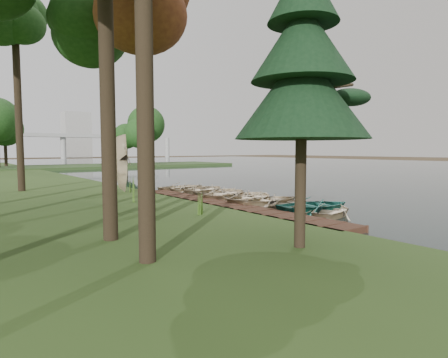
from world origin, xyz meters
TOP-DOWN VIEW (x-y plane):
  - ground at (0.00, 0.00)m, footprint 300.00×300.00m
  - water at (30.00, 20.00)m, footprint 130.00×200.00m
  - boardwalk at (-1.60, 0.00)m, footprint 1.60×16.00m
  - peninsula at (8.00, 50.00)m, footprint 50.00×14.00m
  - far_trees at (4.67, 50.00)m, footprint 45.60×5.60m
  - bridge at (12.31, 120.00)m, footprint 95.90×4.00m
  - building_a at (30.00, 140.00)m, footprint 10.00×8.00m
  - rowboat_0 at (1.09, -4.99)m, footprint 3.69×3.15m
  - rowboat_1 at (1.17, -3.93)m, footprint 4.41×3.55m
  - rowboat_2 at (1.07, -2.49)m, footprint 3.84×3.27m
  - rowboat_3 at (0.81, -1.04)m, footprint 4.15×3.19m
  - rowboat_4 at (0.82, 0.34)m, footprint 4.76×4.14m
  - rowboat_5 at (1.04, 1.47)m, footprint 4.02×3.08m
  - rowboat_6 at (0.84, 2.69)m, footprint 4.77×4.19m
  - rowboat_7 at (1.22, 4.18)m, footprint 4.06×3.27m
  - rowboat_8 at (1.22, 5.64)m, footprint 4.61×4.06m
  - rowboat_9 at (1.03, 6.95)m, footprint 3.58×2.65m
  - rowboat_10 at (0.73, 8.03)m, footprint 3.62×2.61m
  - stored_rowboat at (-3.80, 7.97)m, footprint 4.27×3.40m
  - tree_2 at (-5.98, -0.38)m, footprint 3.67×3.67m
  - tree_4 at (-6.69, 3.08)m, footprint 3.82×3.82m
  - tree_6 at (-9.06, 13.07)m, footprint 4.09×4.09m
  - pine_tree at (-5.14, -8.50)m, footprint 3.80×3.80m
  - reeds_0 at (-4.33, -2.28)m, footprint 0.60×0.60m
  - reeds_1 at (-4.97, 3.19)m, footprint 0.60×0.60m
  - reeds_2 at (-3.84, 4.77)m, footprint 0.60×0.60m
  - reeds_3 at (-3.31, 7.66)m, footprint 0.60×0.60m

SIDE VIEW (x-z plane):
  - ground at x=0.00m, z-range 0.00..0.00m
  - water at x=30.00m, z-range 0.00..0.05m
  - boardwalk at x=-1.60m, z-range 0.00..0.30m
  - peninsula at x=8.00m, z-range 0.00..0.45m
  - rowboat_0 at x=1.09m, z-range 0.05..0.70m
  - rowboat_2 at x=1.07m, z-range 0.05..0.72m
  - rowboat_9 at x=1.03m, z-range 0.05..0.77m
  - rowboat_10 at x=0.73m, z-range 0.05..0.79m
  - rowboat_7 at x=1.22m, z-range 0.05..0.79m
  - rowboat_5 at x=1.04m, z-range 0.05..0.83m
  - rowboat_8 at x=1.22m, z-range 0.05..0.84m
  - rowboat_3 at x=0.81m, z-range 0.05..0.85m
  - rowboat_1 at x=1.17m, z-range 0.05..0.86m
  - rowboat_6 at x=0.84m, z-range 0.05..0.87m
  - rowboat_4 at x=0.82m, z-range 0.05..0.87m
  - stored_rowboat at x=-3.80m, z-range 0.30..1.09m
  - reeds_0 at x=-4.33m, z-range 0.30..1.23m
  - reeds_1 at x=-4.97m, z-range 0.30..1.33m
  - reeds_2 at x=-3.84m, z-range 0.30..1.37m
  - reeds_3 at x=-3.31m, z-range 0.30..1.39m
  - pine_tree at x=-5.14m, z-range 1.35..9.58m
  - far_trees at x=4.67m, z-range 2.03..10.83m
  - bridge at x=12.31m, z-range 2.78..11.38m
  - tree_4 at x=-6.69m, z-range 3.62..13.77m
  - building_a at x=30.00m, z-range 0.00..18.00m
  - tree_2 at x=-5.98m, z-range 3.84..14.35m
  - tree_6 at x=-9.06m, z-range 4.92..18.11m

